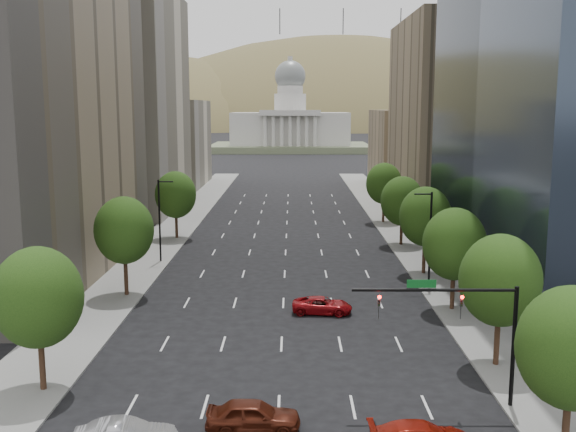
{
  "coord_description": "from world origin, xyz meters",
  "views": [
    {
      "loc": [
        0.74,
        -5.02,
        16.67
      ],
      "look_at": [
        0.42,
        47.49,
        8.0
      ],
      "focal_mm": 41.36,
      "sensor_mm": 36.0,
      "label": 1
    }
  ],
  "objects_px": {
    "capitol": "(290,128)",
    "car_maroon": "(253,416)",
    "traffic_signal": "(470,319)",
    "car_red_far": "(322,305)"
  },
  "relations": [
    {
      "from": "car_maroon",
      "to": "car_red_far",
      "type": "distance_m",
      "value": 20.43
    },
    {
      "from": "traffic_signal",
      "to": "capitol",
      "type": "relative_size",
      "value": 0.15
    },
    {
      "from": "traffic_signal",
      "to": "capitol",
      "type": "height_order",
      "value": "capitol"
    },
    {
      "from": "capitol",
      "to": "car_red_far",
      "type": "height_order",
      "value": "capitol"
    },
    {
      "from": "car_maroon",
      "to": "car_red_far",
      "type": "xyz_separation_m",
      "value": [
        4.47,
        19.93,
        -0.16
      ]
    },
    {
      "from": "capitol",
      "to": "car_red_far",
      "type": "xyz_separation_m",
      "value": [
        3.21,
        -202.58,
        -7.9
      ]
    },
    {
      "from": "car_red_far",
      "to": "car_maroon",
      "type": "bearing_deg",
      "value": 172.45
    },
    {
      "from": "capitol",
      "to": "car_maroon",
      "type": "relative_size",
      "value": 12.24
    },
    {
      "from": "capitol",
      "to": "car_red_far",
      "type": "bearing_deg",
      "value": -89.09
    },
    {
      "from": "traffic_signal",
      "to": "car_red_far",
      "type": "height_order",
      "value": "traffic_signal"
    }
  ]
}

